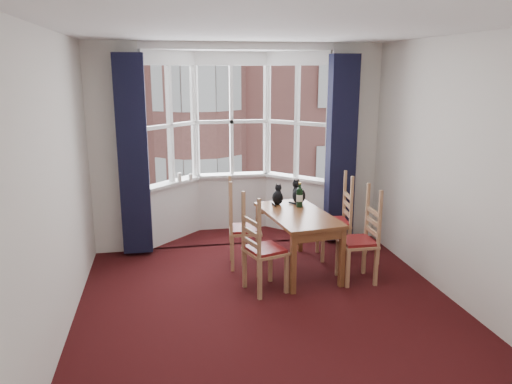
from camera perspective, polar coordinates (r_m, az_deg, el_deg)
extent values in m
plane|color=black|center=(5.24, 2.02, -14.00)|extent=(4.50, 4.50, 0.00)
plane|color=white|center=(4.65, 2.33, 18.20)|extent=(4.50, 4.50, 0.00)
plane|color=silver|center=(4.74, -22.15, 0.04)|extent=(0.00, 4.50, 4.50)
plane|color=silver|center=(5.54, 22.80, 1.86)|extent=(0.00, 4.50, 4.50)
plane|color=silver|center=(2.70, 12.88, -9.34)|extent=(4.00, 0.00, 4.00)
cube|color=silver|center=(6.88, -15.72, 4.58)|extent=(0.70, 0.12, 2.80)
cube|color=silver|center=(7.35, 10.92, 5.42)|extent=(0.70, 0.12, 2.80)
cube|color=black|center=(6.69, -13.85, 4.01)|extent=(0.38, 0.22, 2.60)
cube|color=black|center=(7.11, 9.70, 4.79)|extent=(0.38, 0.22, 2.60)
cube|color=brown|center=(6.11, 4.78, -2.60)|extent=(0.87, 1.39, 0.04)
cube|color=brown|center=(5.59, 4.27, -8.21)|extent=(0.07, 0.07, 0.70)
cube|color=brown|center=(6.66, 0.29, -4.50)|extent=(0.07, 0.07, 0.70)
cube|color=brown|center=(5.83, 9.79, -7.42)|extent=(0.07, 0.07, 0.70)
cube|color=brown|center=(6.86, 5.08, -3.99)|extent=(0.07, 0.07, 0.70)
cube|color=#A97952|center=(5.61, 1.07, -6.67)|extent=(0.51, 0.52, 0.06)
cube|color=maroon|center=(5.61, 1.07, -6.53)|extent=(0.46, 0.47, 0.03)
cube|color=#A97952|center=(6.32, -1.25, -4.29)|extent=(0.44, 0.46, 0.06)
cube|color=maroon|center=(6.31, -1.25, -4.16)|extent=(0.40, 0.41, 0.03)
cube|color=#A97952|center=(5.98, 11.50, -5.63)|extent=(0.40, 0.42, 0.06)
cube|color=maroon|center=(5.98, 11.50, -5.49)|extent=(0.36, 0.38, 0.03)
cube|color=#A97952|center=(6.67, 8.84, -3.46)|extent=(0.45, 0.46, 0.06)
cube|color=maroon|center=(6.67, 8.85, -3.34)|extent=(0.40, 0.42, 0.03)
ellipsoid|color=black|center=(6.46, 2.48, -0.67)|extent=(0.19, 0.22, 0.18)
sphere|color=black|center=(6.49, 2.56, 0.46)|extent=(0.11, 0.11, 0.09)
cone|color=black|center=(6.49, 2.36, 0.84)|extent=(0.04, 0.04, 0.04)
cone|color=black|center=(6.48, 2.78, 0.82)|extent=(0.04, 0.04, 0.04)
ellipsoid|color=black|center=(6.53, 4.92, -0.41)|extent=(0.21, 0.25, 0.22)
sphere|color=black|center=(6.56, 4.62, 0.91)|extent=(0.12, 0.12, 0.10)
cone|color=black|center=(6.53, 4.41, 1.33)|extent=(0.04, 0.04, 0.05)
cone|color=black|center=(6.56, 4.85, 1.37)|extent=(0.04, 0.04, 0.05)
cylinder|color=black|center=(6.35, 5.00, -0.71)|extent=(0.08, 0.08, 0.23)
sphere|color=black|center=(6.32, 5.02, 0.23)|extent=(0.07, 0.07, 0.07)
cylinder|color=black|center=(6.31, 5.03, 0.61)|extent=(0.03, 0.03, 0.10)
cylinder|color=gold|center=(6.30, 5.03, 0.99)|extent=(0.03, 0.03, 0.02)
cylinder|color=silver|center=(6.35, 5.00, -0.67)|extent=(0.08, 0.08, 0.09)
cylinder|color=white|center=(7.28, -8.75, 1.69)|extent=(0.06, 0.06, 0.13)
cylinder|color=white|center=(7.32, -7.48, 1.68)|extent=(0.06, 0.06, 0.10)
plane|color=#333335|center=(37.74, -8.78, 0.77)|extent=(80.00, 80.00, 0.00)
cube|color=#99584F|center=(18.85, -7.56, 9.35)|extent=(18.00, 6.00, 14.00)
cylinder|color=#99584F|center=(15.87, -6.93, 8.54)|extent=(3.20, 3.20, 14.00)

